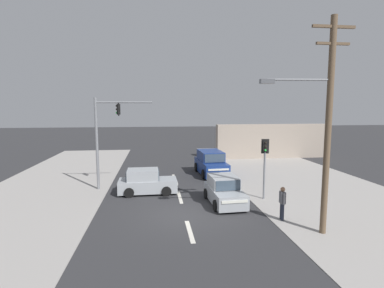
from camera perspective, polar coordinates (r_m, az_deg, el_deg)
ground_plane at (r=15.44m, az=-1.34°, el=-13.37°), size 140.00×140.00×0.00m
lane_dash_near at (r=13.59m, az=-0.43°, el=-16.27°), size 0.20×2.40×0.01m
lane_dash_mid at (r=18.27m, az=-2.33°, el=-10.10°), size 0.20×2.40×0.01m
lane_dash_far at (r=23.08m, az=-3.42°, el=-6.48°), size 0.20×2.40×0.01m
kerb_right_verge at (r=20.19m, az=24.68°, el=-9.06°), size 10.00×44.00×0.02m
kerb_left_verge at (r=20.40m, az=-27.45°, el=-9.04°), size 8.00×40.00×0.02m
utility_pole_foreground_right at (r=13.45m, az=24.03°, el=4.18°), size 3.78×0.52×8.99m
traffic_signal_mast at (r=20.15m, az=-16.24°, el=2.33°), size 3.69×0.44×6.00m
pedestal_signal_right_kerb at (r=17.88m, az=13.70°, el=-2.72°), size 0.44×0.31×3.56m
shopfront_wall_far at (r=33.06m, az=14.96°, el=0.54°), size 12.00×1.00×3.60m
hatchback_crossing_left at (r=19.12m, az=-8.66°, el=-7.22°), size 3.66×1.82×1.53m
suv_oncoming_mid at (r=24.18m, az=3.61°, el=-3.72°), size 2.26×4.63×1.90m
hatchback_receding_far at (r=17.11m, az=6.14°, el=-8.89°), size 1.91×3.71×1.53m
pedestrian_at_kerb at (r=15.10m, az=16.83°, el=-10.43°), size 0.25×0.56×1.63m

